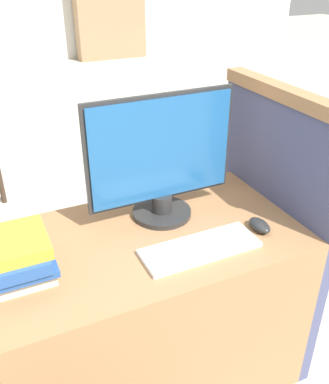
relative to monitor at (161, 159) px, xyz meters
The scene contains 7 objects.
desk 0.62m from the monitor, 134.12° to the right, with size 1.10×0.63×0.72m.
carrel_divider 0.59m from the monitor, ahead, with size 0.07×0.70×1.18m.
monitor is the anchor object (origin of this frame).
keyboard 0.35m from the monitor, 85.07° to the right, with size 0.41×0.15×0.02m.
mouse 0.43m from the monitor, 41.59° to the right, with size 0.06×0.10×0.04m.
book_stack 0.58m from the monitor, 165.91° to the right, with size 0.20×0.27×0.15m.
bookshelf_far 6.46m from the monitor, 73.12° to the left, with size 1.18×0.32×1.63m.
Camera 1 is at (-0.47, -0.85, 1.60)m, focal length 40.00 mm.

